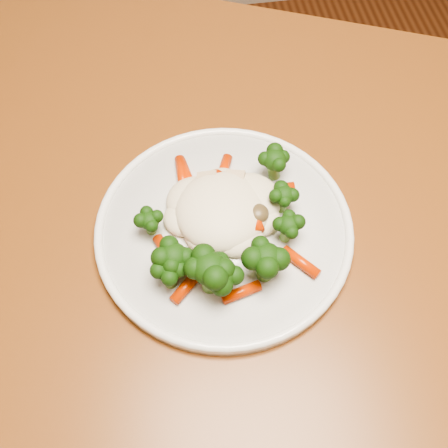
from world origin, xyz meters
The scene contains 3 objects.
dining_table centered at (-0.06, 0.14, 0.66)m, with size 1.53×1.31×0.75m.
plate centered at (0.04, 0.13, 0.76)m, with size 0.29×0.29×0.01m, color white.
meal centered at (0.04, 0.11, 0.78)m, with size 0.19×0.20×0.05m.
Camera 1 is at (-0.01, -0.19, 1.30)m, focal length 45.00 mm.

